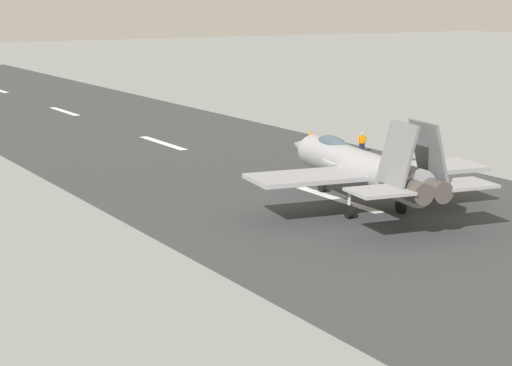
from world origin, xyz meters
name	(u,v)px	position (x,y,z in m)	size (l,w,h in m)	color
ground_plane	(347,203)	(0.00, 0.00, 0.00)	(400.00, 400.00, 0.00)	gray
runway_strip	(347,203)	(-0.02, 0.00, 0.01)	(240.00, 26.00, 0.02)	#36393A
fighter_jet	(360,166)	(-1.57, 0.33, 2.45)	(17.36, 13.99, 5.65)	#95959A
crew_person	(362,143)	(13.47, -11.25, 0.78)	(0.32, 0.70, 1.57)	#1E2338
marker_cone_mid	(442,163)	(5.79, -12.47, 0.28)	(0.44, 0.44, 0.55)	orange
marker_cone_far	(311,133)	(22.30, -12.47, 0.28)	(0.44, 0.44, 0.55)	orange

